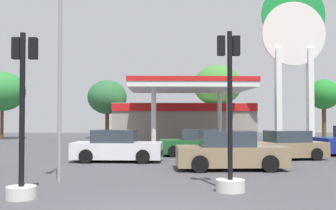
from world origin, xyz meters
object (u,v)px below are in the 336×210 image
Objects in this scene: car_4 at (230,152)px; tree_3 at (324,95)px; car_5 at (197,144)px; car_3 at (117,147)px; corner_streetlamp at (58,53)px; car_2 at (285,146)px; tree_1 at (107,97)px; tree_2 at (217,85)px; tree_0 at (2,91)px; traffic_signal_3 at (230,143)px; station_pole_sign at (294,42)px; traffic_signal_1 at (22,143)px.

car_4 is 26.97m from tree_3.
car_3 is at bearing -147.63° from car_5.
car_4 is at bearing 28.15° from corner_streetlamp.
car_2 is 22.19m from tree_1.
tree_1 is 0.79× the size of tree_2.
car_5 is 10.97m from corner_streetlamp.
tree_2 is at bearing 91.24° from car_2.
tree_0 reaches higher than car_4.
car_2 is at bearing -25.16° from car_5.
tree_1 reaches higher than traffic_signal_3.
car_5 reaches higher than car_2.
traffic_signal_3 is at bearing -114.80° from station_pole_sign.
tree_3 is 32.87m from corner_streetlamp.
tree_3 is (21.47, 0.37, 0.32)m from tree_1.
car_5 is at bearing 58.80° from corner_streetlamp.
tree_3 is (20.25, 28.40, 2.91)m from traffic_signal_1.
car_2 is at bearing -59.40° from tree_1.
car_4 is 0.96× the size of traffic_signal_3.
car_2 is at bearing -41.14° from tree_0.
station_pole_sign is 2.05× the size of tree_3.
car_2 is at bearing -112.22° from station_pole_sign.
car_5 is 0.96× the size of traffic_signal_1.
car_3 is 0.99× the size of car_4.
station_pole_sign is 1.73× the size of corner_streetlamp.
car_4 is (-7.19, -12.78, -6.97)m from station_pole_sign.
tree_2 is at bearing 71.27° from traffic_signal_1.
traffic_signal_1 reaches higher than car_3.
car_4 is 24.04m from tree_1.
tree_1 is at bearing 112.41° from car_5.
car_4 is at bearing -121.01° from tree_3.
station_pole_sign is at bearing 42.12° from car_5.
car_4 is at bearing -31.94° from car_3.
traffic_signal_3 is 31.67m from tree_0.
station_pole_sign is 2.91× the size of car_5.
car_5 is at bearing -102.53° from tree_2.
tree_3 is at bearing 54.50° from traffic_signal_1.
car_2 is 13.53m from traffic_signal_1.
tree_2 is at bearing 0.58° from tree_1.
tree_2 reaches higher than tree_3.
traffic_signal_1 is at bearing -100.95° from car_3.
car_4 is 0.77× the size of tree_1.
car_4 is 0.75× the size of tree_3.
tree_2 is at bearing 1.67° from tree_0.
tree_1 is at bearing 108.88° from car_4.
car_3 reaches higher than car_5.
tree_2 reaches higher than tree_0.
traffic_signal_3 is at bearing -98.19° from tree_2.
tree_3 is at bearing 1.58° from tree_0.
tree_0 is (-16.71, 26.72, 3.16)m from traffic_signal_3.
car_4 is 28.46m from tree_0.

